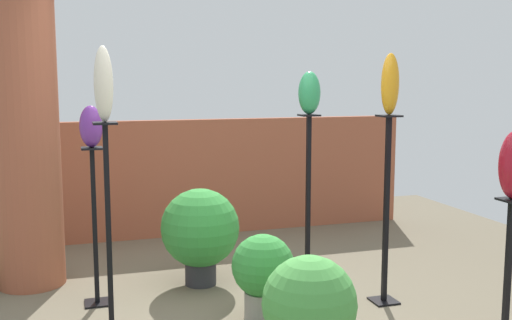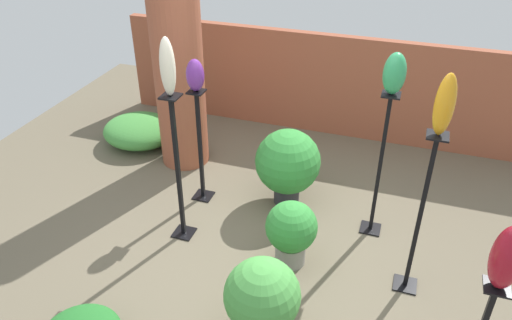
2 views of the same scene
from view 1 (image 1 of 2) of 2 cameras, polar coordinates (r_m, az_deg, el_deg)
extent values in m
cube|color=#9E5138|center=(6.88, -7.75, -1.75)|extent=(5.60, 0.12, 1.33)
cylinder|color=#9E5138|center=(5.46, -21.10, 1.67)|extent=(0.56, 0.56, 2.52)
cube|color=black|center=(5.09, -14.86, -13.00)|extent=(0.20, 0.20, 0.01)
cube|color=black|center=(4.91, -15.11, -6.17)|extent=(0.04, 0.04, 1.26)
cube|color=black|center=(4.80, -15.37, 1.09)|extent=(0.16, 0.16, 0.02)
cube|color=black|center=(5.48, 4.89, -11.25)|extent=(0.20, 0.20, 0.01)
cube|color=black|center=(5.29, 4.99, -3.70)|extent=(0.04, 0.04, 1.49)
cube|color=black|center=(5.20, 5.08, 4.28)|extent=(0.16, 0.16, 0.02)
cube|color=black|center=(4.27, -13.87, -6.57)|extent=(0.04, 0.04, 1.50)
cube|color=black|center=(4.15, -14.20, 3.42)|extent=(0.16, 0.16, 0.02)
cube|color=black|center=(4.52, 22.88, -9.56)|extent=(0.04, 0.04, 0.98)
cube|color=black|center=(4.40, 23.21, -3.51)|extent=(0.16, 0.16, 0.01)
cube|color=black|center=(5.08, 12.06, -12.98)|extent=(0.20, 0.20, 0.01)
cube|color=black|center=(4.86, 12.31, -4.70)|extent=(0.04, 0.04, 1.51)
cube|color=black|center=(4.76, 12.56, 4.13)|extent=(0.16, 0.16, 0.02)
ellipsoid|color=#6B2D8C|center=(4.79, -15.44, 3.10)|extent=(0.18, 0.18, 0.32)
ellipsoid|color=#2D9356|center=(5.19, 5.10, 6.39)|extent=(0.19, 0.19, 0.37)
ellipsoid|color=beige|center=(4.14, -14.32, 7.02)|extent=(0.13, 0.13, 0.51)
ellipsoid|color=orange|center=(4.75, 12.65, 7.07)|extent=(0.14, 0.13, 0.47)
cylinder|color=gray|center=(4.62, 0.66, -13.63)|extent=(0.28, 0.28, 0.21)
sphere|color=#338C38|center=(4.51, 0.66, -10.02)|extent=(0.47, 0.47, 0.47)
cylinder|color=#2D2D33|center=(5.36, -5.29, -10.58)|extent=(0.27, 0.27, 0.22)
sphere|color=#338C38|center=(5.25, -5.35, -6.44)|extent=(0.68, 0.68, 0.68)
sphere|color=#479942|center=(3.74, 5.10, -13.42)|extent=(0.58, 0.58, 0.58)
camera|label=2|loc=(2.69, 58.16, 37.37)|focal=35.00mm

